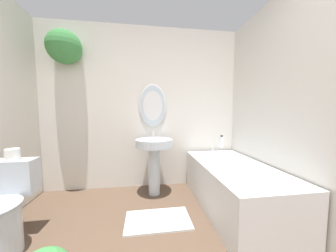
# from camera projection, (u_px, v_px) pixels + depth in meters

# --- Properties ---
(wall_back) EXTENTS (3.00, 0.43, 2.40)m
(wall_back) POSITION_uv_depth(u_px,v_px,m) (132.00, 100.00, 2.50)
(wall_back) COLOR silver
(wall_back) RESTS_ON ground_plane
(wall_right) EXTENTS (0.06, 2.43, 2.40)m
(wall_right) POSITION_uv_depth(u_px,v_px,m) (299.00, 106.00, 1.60)
(wall_right) COLOR silver
(wall_right) RESTS_ON ground_plane
(pedestal_sink) EXTENTS (0.50, 0.50, 0.87)m
(pedestal_sink) POSITION_uv_depth(u_px,v_px,m) (154.00, 154.00, 2.31)
(pedestal_sink) COLOR silver
(pedestal_sink) RESTS_ON ground_plane
(bathtub) EXTENTS (0.74, 1.46, 0.61)m
(bathtub) POSITION_uv_depth(u_px,v_px,m) (234.00, 186.00, 1.98)
(bathtub) COLOR silver
(bathtub) RESTS_ON ground_plane
(shampoo_bottle) EXTENTS (0.06, 0.06, 0.19)m
(shampoo_bottle) POSITION_uv_depth(u_px,v_px,m) (222.00, 142.00, 2.55)
(shampoo_bottle) COLOR white
(shampoo_bottle) RESTS_ON bathtub
(bath_mat) EXTENTS (0.67, 0.39, 0.02)m
(bath_mat) POSITION_uv_depth(u_px,v_px,m) (158.00, 220.00, 1.76)
(bath_mat) COLOR silver
(bath_mat) RESTS_ON ground_plane
(toilet_paper_roll) EXTENTS (0.11, 0.11, 0.10)m
(toilet_paper_roll) POSITION_uv_depth(u_px,v_px,m) (12.00, 154.00, 1.52)
(toilet_paper_roll) COLOR white
(toilet_paper_roll) RESTS_ON toilet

